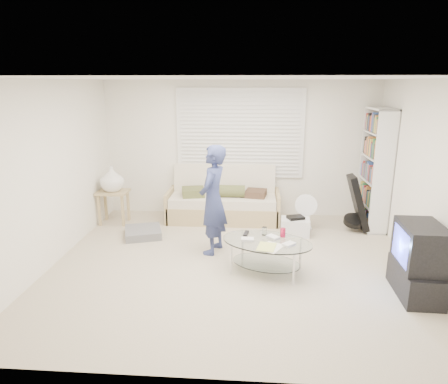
# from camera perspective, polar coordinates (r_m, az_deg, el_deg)

# --- Properties ---
(ground) EXTENTS (5.00, 5.00, 0.00)m
(ground) POSITION_cam_1_polar(r_m,az_deg,el_deg) (5.67, 1.36, -10.26)
(ground) COLOR tan
(ground) RESTS_ON ground
(room_shell) EXTENTS (5.02, 4.52, 2.51)m
(room_shell) POSITION_cam_1_polar(r_m,az_deg,el_deg) (5.64, 1.71, 7.01)
(room_shell) COLOR white
(room_shell) RESTS_ON ground
(window_blinds) EXTENTS (2.32, 0.08, 1.62)m
(window_blinds) POSITION_cam_1_polar(r_m,az_deg,el_deg) (7.36, 2.30, 8.35)
(window_blinds) COLOR silver
(window_blinds) RESTS_ON ground
(futon_sofa) EXTENTS (2.02, 0.82, 0.99)m
(futon_sofa) POSITION_cam_1_polar(r_m,az_deg,el_deg) (7.31, -0.09, -1.52)
(futon_sofa) COLOR tan
(futon_sofa) RESTS_ON ground
(grey_floor_pillow) EXTENTS (0.72, 0.72, 0.13)m
(grey_floor_pillow) POSITION_cam_1_polar(r_m,az_deg,el_deg) (6.74, -11.48, -5.67)
(grey_floor_pillow) COLOR slate
(grey_floor_pillow) RESTS_ON ground
(side_table) EXTENTS (0.53, 0.42, 1.04)m
(side_table) POSITION_cam_1_polar(r_m,az_deg,el_deg) (7.28, -15.71, 1.48)
(side_table) COLOR tan
(side_table) RESTS_ON ground
(bookshelf) EXTENTS (0.32, 0.86, 2.05)m
(bookshelf) POSITION_cam_1_polar(r_m,az_deg,el_deg) (7.25, 20.80, 3.05)
(bookshelf) COLOR white
(bookshelf) RESTS_ON ground
(guitar_case) EXTENTS (0.41, 0.36, 0.95)m
(guitar_case) POSITION_cam_1_polar(r_m,az_deg,el_deg) (7.07, 18.47, -2.05)
(guitar_case) COLOR black
(guitar_case) RESTS_ON ground
(floor_fan) EXTENTS (0.38, 0.25, 0.63)m
(floor_fan) POSITION_cam_1_polar(r_m,az_deg,el_deg) (6.97, 11.56, -2.34)
(floor_fan) COLOR white
(floor_fan) RESTS_ON ground
(storage_bin) EXTENTS (0.49, 0.36, 0.33)m
(storage_bin) POSITION_cam_1_polar(r_m,az_deg,el_deg) (6.74, 10.13, -4.84)
(storage_bin) COLOR white
(storage_bin) RESTS_ON ground
(tv_unit) EXTENTS (0.47, 0.82, 0.88)m
(tv_unit) POSITION_cam_1_polar(r_m,az_deg,el_deg) (5.25, 25.99, -8.91)
(tv_unit) COLOR black
(tv_unit) RESTS_ON ground
(coffee_table) EXTENTS (1.36, 1.07, 0.56)m
(coffee_table) POSITION_cam_1_polar(r_m,az_deg,el_deg) (5.34, 6.16, -7.80)
(coffee_table) COLOR silver
(coffee_table) RESTS_ON ground
(standing_person) EXTENTS (0.53, 0.67, 1.61)m
(standing_person) POSITION_cam_1_polar(r_m,az_deg,el_deg) (5.78, -1.59, -1.15)
(standing_person) COLOR navy
(standing_person) RESTS_ON ground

